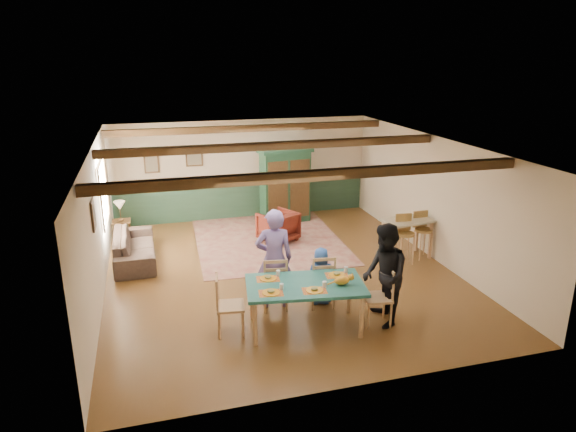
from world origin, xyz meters
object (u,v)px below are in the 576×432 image
object	(u,v)px
armoire	(285,186)
table_lamp	(120,211)
dining_chair_far_left	(275,282)
counter_table	(407,239)
bar_stool_right	(423,236)
dining_table	(305,306)
person_man	(274,259)
person_child	(321,276)
dining_chair_end_right	(377,296)
bar_stool_left	(405,240)
end_table	(122,231)
person_woman	(385,275)
cat	(342,280)
dining_chair_far_right	(322,280)
sofa	(135,247)
armchair	(278,226)
dining_chair_end_left	(230,305)

from	to	relation	value
armoire	table_lamp	distance (m)	4.25
dining_chair_far_left	table_lamp	bearing A→B (deg)	-49.22
counter_table	bar_stool_right	bearing A→B (deg)	-15.56
dining_table	person_man	size ratio (longest dim) A/B	1.04
dining_table	person_child	distance (m)	0.96
dining_chair_end_right	bar_stool_left	distance (m)	2.85
end_table	dining_table	bearing A→B (deg)	-59.39
dining_table	table_lamp	size ratio (longest dim) A/B	3.96
counter_table	bar_stool_left	xyz separation A→B (m)	(-0.17, -0.25, 0.09)
dining_table	person_woman	size ratio (longest dim) A/B	1.09
dining_chair_far_left	cat	distance (m)	1.39
dining_chair_far_right	sofa	size ratio (longest dim) A/B	0.47
cat	dining_chair_end_right	bearing A→B (deg)	9.46
bar_stool_left	end_table	bearing A→B (deg)	158.66
person_woman	person_child	world-z (taller)	person_woman
person_woman	end_table	bearing A→B (deg)	-132.30
person_man	cat	xyz separation A→B (m)	(0.86, -1.10, -0.02)
person_man	dining_chair_far_right	bearing A→B (deg)	174.29
dining_chair_far_left	armchair	bearing A→B (deg)	-97.06
dining_chair_far_right	armchair	bearing A→B (deg)	-82.92
dining_chair_far_left	end_table	xyz separation A→B (m)	(-2.73, 4.32, -0.24)
end_table	dining_chair_far_left	bearing A→B (deg)	-57.68
bar_stool_right	person_man	bearing A→B (deg)	-162.30
person_child	table_lamp	bearing A→B (deg)	-42.09
bar_stool_left	person_child	bearing A→B (deg)	-145.49
armchair	counter_table	distance (m)	3.08
dining_table	bar_stool_left	xyz separation A→B (m)	(2.93, 2.09, 0.14)
dining_table	dining_chair_far_right	bearing A→B (deg)	52.48
end_table	sofa	bearing A→B (deg)	-77.41
dining_chair_end_left	counter_table	xyz separation A→B (m)	(4.32, 2.16, -0.06)
dining_chair_far_right	dining_chair_end_left	world-z (taller)	same
person_man	bar_stool_right	bearing A→B (deg)	-151.91
cat	bar_stool_right	world-z (taller)	bar_stool_right
table_lamp	counter_table	bearing A→B (deg)	-24.50
person_man	armoire	world-z (taller)	armoire
person_woman	armoire	size ratio (longest dim) A/B	0.88
armchair	table_lamp	xyz separation A→B (m)	(-3.66, 0.99, 0.40)
cat	dining_chair_far_right	bearing A→B (deg)	100.37
cat	bar_stool_right	size ratio (longest dim) A/B	0.36
armchair	bar_stool_left	size ratio (longest dim) A/B	0.76
dining_chair_end_left	person_man	xyz separation A→B (m)	(0.92, 0.73, 0.41)
dining_chair_far_right	armoire	bearing A→B (deg)	-89.15
person_woman	armoire	distance (m)	5.76
person_woman	bar_stool_left	distance (m)	2.82
dining_table	dining_chair_end_right	world-z (taller)	dining_chair_end_right
table_lamp	bar_stool_right	world-z (taller)	bar_stool_right
dining_chair_end_left	bar_stool_left	bearing A→B (deg)	-56.80
dining_chair_end_right	bar_stool_right	bearing A→B (deg)	145.67
cat	table_lamp	xyz separation A→B (m)	(-3.61, 5.33, -0.12)
person_woman	bar_stool_right	xyz separation A→B (m)	(2.14, 2.44, -0.35)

